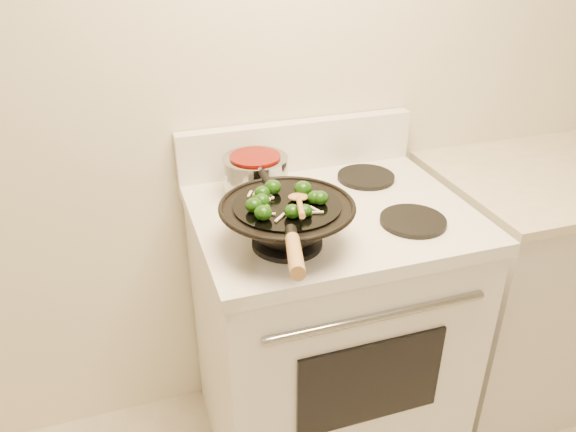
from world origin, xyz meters
name	(u,v)px	position (x,y,z in m)	size (l,w,h in m)	color
stove	(325,330)	(-0.11, 1.17, 0.47)	(0.78, 0.67, 1.08)	white
counter_unit	(541,281)	(0.77, 1.20, 0.46)	(0.87, 0.62, 0.91)	silver
wok	(287,221)	(-0.29, 1.02, 0.99)	(0.34, 0.55, 0.18)	black
stirfry	(283,199)	(-0.30, 1.02, 1.05)	(0.21, 0.19, 0.04)	#123908
wooden_spoon	(299,202)	(-0.27, 0.97, 1.06)	(0.10, 0.23, 0.07)	#A77741
saucepan	(256,174)	(-0.29, 1.32, 0.99)	(0.19, 0.31, 0.11)	gray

